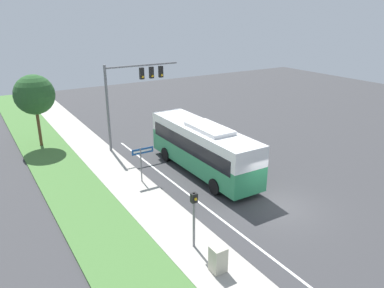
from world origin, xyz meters
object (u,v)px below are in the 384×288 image
at_px(street_sign, 142,158).
at_px(bus, 203,146).
at_px(utility_cabinet, 218,259).
at_px(signal_gantry, 132,87).
at_px(pedestrian_signal, 194,211).

bearing_deg(street_sign, bus, -8.72).
relative_size(bus, utility_cabinet, 8.81).
relative_size(bus, signal_gantry, 1.50).
xyz_separation_m(signal_gantry, pedestrian_signal, (-3.23, -14.27, -2.99)).
bearing_deg(utility_cabinet, bus, 60.29).
bearing_deg(signal_gantry, pedestrian_signal, -102.75).
bearing_deg(bus, signal_gantry, 105.15).
bearing_deg(street_sign, pedestrian_signal, -97.01).
bearing_deg(utility_cabinet, pedestrian_signal, 88.15).
xyz_separation_m(signal_gantry, street_sign, (-2.27, -6.49, -3.24)).
bearing_deg(signal_gantry, utility_cabinet, -101.43).
distance_m(signal_gantry, pedestrian_signal, 14.93).
xyz_separation_m(street_sign, utility_cabinet, (-1.02, -9.80, -1.03)).
xyz_separation_m(bus, street_sign, (-4.20, 0.64, -0.20)).
bearing_deg(bus, utility_cabinet, -119.71).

